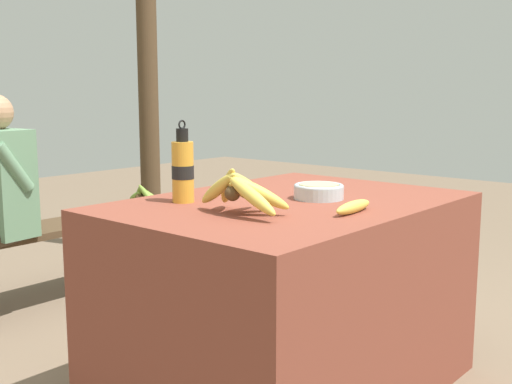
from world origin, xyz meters
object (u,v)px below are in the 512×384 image
object	(u,v)px
water_bottle	(183,170)
serving_bowl	(319,190)
wooden_bench	(63,234)
banana_bunch_green	(145,196)
support_post_far	(148,66)
banana_bunch_ripe	(241,191)
loose_banana_front	(353,207)

from	to	relation	value
water_bottle	serving_bowl	bearing A→B (deg)	-41.21
wooden_bench	banana_bunch_green	size ratio (longest dim) A/B	6.12
serving_bowl	support_post_far	distance (m)	2.29
banana_bunch_ripe	loose_banana_front	distance (m)	0.37
wooden_bench	banana_bunch_ripe	bearing A→B (deg)	-102.51
serving_bowl	loose_banana_front	world-z (taller)	serving_bowl
water_bottle	loose_banana_front	xyz separation A→B (m)	(0.22, -0.57, -0.09)
serving_bowl	water_bottle	size ratio (longest dim) A/B	0.63
serving_bowl	water_bottle	xyz separation A→B (m)	(-0.37, 0.32, 0.08)
serving_bowl	water_bottle	bearing A→B (deg)	138.79
banana_bunch_ripe	serving_bowl	size ratio (longest dim) A/B	2.02
banana_bunch_ripe	serving_bowl	world-z (taller)	banana_bunch_ripe
banana_bunch_ripe	wooden_bench	xyz separation A→B (m)	(0.35, 1.59, -0.44)
wooden_bench	support_post_far	size ratio (longest dim) A/B	0.74
banana_bunch_ripe	serving_bowl	bearing A→B (deg)	-2.72
banana_bunch_ripe	banana_bunch_green	xyz separation A→B (m)	(0.91, 1.59, -0.31)
loose_banana_front	banana_bunch_green	world-z (taller)	loose_banana_front
wooden_bench	loose_banana_front	bearing A→B (deg)	-93.13
banana_bunch_green	support_post_far	xyz separation A→B (m)	(0.41, 0.43, 0.78)
water_bottle	wooden_bench	world-z (taller)	water_bottle
loose_banana_front	support_post_far	size ratio (longest dim) A/B	0.09
banana_bunch_green	banana_bunch_ripe	bearing A→B (deg)	-119.73
serving_bowl	loose_banana_front	bearing A→B (deg)	-121.64
serving_bowl	banana_bunch_green	world-z (taller)	serving_bowl
banana_bunch_green	serving_bowl	bearing A→B (deg)	-107.50
water_bottle	loose_banana_front	bearing A→B (deg)	-68.62
banana_bunch_ripe	banana_bunch_green	world-z (taller)	banana_bunch_ripe
water_bottle	loose_banana_front	size ratio (longest dim) A/B	1.34
wooden_bench	support_post_far	world-z (taller)	support_post_far
serving_bowl	water_bottle	distance (m)	0.50
wooden_bench	support_post_far	xyz separation A→B (m)	(0.96, 0.43, 0.91)
loose_banana_front	support_post_far	world-z (taller)	support_post_far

